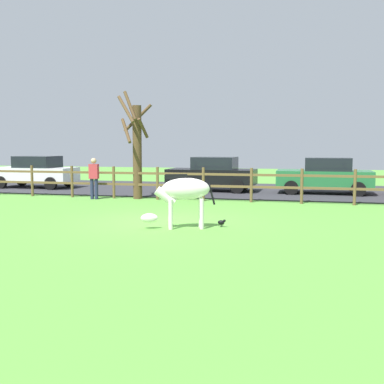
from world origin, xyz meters
TOP-DOWN VIEW (x-y plane):
  - ground_plane at (0.00, 0.00)m, footprint 60.00×60.00m
  - parking_asphalt at (0.00, 9.30)m, footprint 28.00×7.40m
  - paddock_fence at (-0.83, 5.00)m, footprint 20.45×0.11m
  - bare_tree at (-2.66, 5.11)m, footprint 1.21×1.53m
  - zebra at (0.81, -0.90)m, footprint 1.88×0.86m
  - crow_on_grass at (1.75, -0.47)m, footprint 0.22×0.10m
  - parked_car_black at (-0.22, 8.49)m, footprint 4.07×2.03m
  - parked_car_green at (4.75, 8.45)m, footprint 4.02×1.91m
  - parked_car_white at (-9.02, 8.04)m, footprint 4.02×1.92m
  - visitor_near_fence at (-4.26, 4.56)m, footprint 0.38×0.26m

SIDE VIEW (x-z plane):
  - ground_plane at x=0.00m, z-range 0.00..0.00m
  - parking_asphalt at x=0.00m, z-range 0.00..0.05m
  - crow_on_grass at x=1.75m, z-range 0.02..0.23m
  - paddock_fence at x=-0.83m, z-range 0.09..1.38m
  - parked_car_black at x=-0.22m, z-range 0.06..1.62m
  - parked_car_green at x=4.75m, z-range 0.06..1.62m
  - parked_car_white at x=-9.02m, z-range 0.06..1.62m
  - visitor_near_fence at x=-4.26m, z-range 0.09..1.73m
  - zebra at x=0.81m, z-range 0.22..1.63m
  - bare_tree at x=-2.66m, z-range -0.04..4.23m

